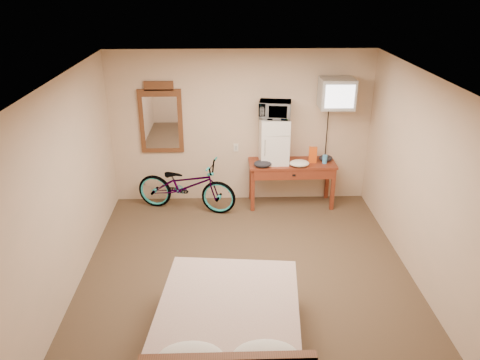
{
  "coord_description": "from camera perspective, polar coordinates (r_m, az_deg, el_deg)",
  "views": [
    {
      "loc": [
        -0.25,
        -4.94,
        3.54
      ],
      "look_at": [
        -0.07,
        0.66,
        1.06
      ],
      "focal_mm": 35.0,
      "sensor_mm": 36.0,
      "label": 1
    }
  ],
  "objects": [
    {
      "name": "crt_television",
      "position": [
        7.36,
        11.7,
        10.32
      ],
      "size": [
        0.53,
        0.6,
        0.45
      ],
      "color": "black",
      "rests_on": "room"
    },
    {
      "name": "cloth_dark_a",
      "position": [
        7.35,
        2.78,
        1.98
      ],
      "size": [
        0.28,
        0.21,
        0.11
      ],
      "primitive_type": "ellipsoid",
      "color": "black",
      "rests_on": "desk"
    },
    {
      "name": "cloth_dark_b",
      "position": [
        7.7,
        10.39,
        2.64
      ],
      "size": [
        0.22,
        0.18,
        0.1
      ],
      "primitive_type": "ellipsoid",
      "color": "black",
      "rests_on": "desk"
    },
    {
      "name": "snack_bag",
      "position": [
        7.59,
        8.87,
        3.05
      ],
      "size": [
        0.14,
        0.09,
        0.25
      ],
      "primitive_type": "cube",
      "rotation": [
        0.0,
        0.0,
        -0.15
      ],
      "color": "#D84E13",
      "rests_on": "desk"
    },
    {
      "name": "bed",
      "position": [
        4.81,
        -1.5,
        -18.44
      ],
      "size": [
        1.57,
        1.99,
        0.9
      ],
      "color": "brown",
      "rests_on": "floor"
    },
    {
      "name": "microwave",
      "position": [
        7.31,
        4.29,
        8.56
      ],
      "size": [
        0.53,
        0.4,
        0.27
      ],
      "primitive_type": "imported",
      "rotation": [
        0.0,
        0.0,
        -0.15
      ],
      "color": "white",
      "rests_on": "mini_fridge"
    },
    {
      "name": "room",
      "position": [
        5.45,
        0.93,
        -0.94
      ],
      "size": [
        4.6,
        4.64,
        2.5
      ],
      "color": "#493724",
      "rests_on": "ground"
    },
    {
      "name": "blue_cup",
      "position": [
        7.61,
        10.3,
        2.51
      ],
      "size": [
        0.08,
        0.08,
        0.13
      ],
      "primitive_type": "cylinder",
      "color": "#44A6E9",
      "rests_on": "desk"
    },
    {
      "name": "cloth_cream",
      "position": [
        7.43,
        7.24,
        2.03
      ],
      "size": [
        0.32,
        0.24,
        0.1
      ],
      "primitive_type": "ellipsoid",
      "color": "white",
      "rests_on": "desk"
    },
    {
      "name": "bicycle",
      "position": [
        7.54,
        -6.59,
        -0.64
      ],
      "size": [
        1.73,
        0.97,
        0.86
      ],
      "primitive_type": "imported",
      "rotation": [
        0.0,
        0.0,
        1.32
      ],
      "color": "black",
      "rests_on": "floor"
    },
    {
      "name": "desk",
      "position": [
        7.6,
        6.37,
        1.25
      ],
      "size": [
        1.4,
        0.55,
        0.75
      ],
      "color": "maroon",
      "rests_on": "floor"
    },
    {
      "name": "wall_mirror",
      "position": [
        7.59,
        -9.62,
        7.36
      ],
      "size": [
        0.68,
        0.04,
        1.16
      ],
      "color": "brown",
      "rests_on": "room"
    },
    {
      "name": "mini_fridge",
      "position": [
        7.45,
        4.17,
        4.84
      ],
      "size": [
        0.46,
        0.45,
        0.73
      ],
      "color": "white",
      "rests_on": "desk"
    }
  ]
}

